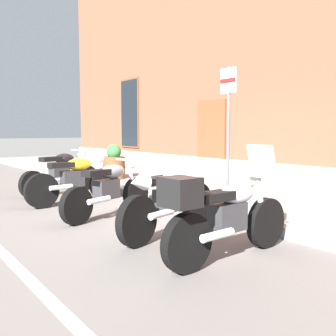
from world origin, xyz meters
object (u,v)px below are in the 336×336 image
object	(u,v)px
motorcycle_grey_naked	(110,189)
barrel_planter	(114,164)
motorcycle_white_sport	(174,195)
motorcycle_yellow_naked	(76,180)
parking_sign	(228,115)
motorcycle_silver_touring	(224,214)
motorcycle_black_naked	(62,173)

from	to	relation	value
motorcycle_grey_naked	barrel_planter	world-z (taller)	barrel_planter
motorcycle_white_sport	barrel_planter	xyz separation A→B (m)	(-5.03, 1.79, -0.01)
motorcycle_yellow_naked	motorcycle_white_sport	world-z (taller)	motorcycle_white_sport
motorcycle_grey_naked	parking_sign	distance (m)	2.46
motorcycle_white_sport	barrel_planter	bearing A→B (deg)	160.35
motorcycle_white_sport	motorcycle_silver_touring	xyz separation A→B (m)	(1.24, -0.24, -0.03)
motorcycle_silver_touring	barrel_planter	size ratio (longest dim) A/B	2.12
parking_sign	barrel_planter	size ratio (longest dim) A/B	2.60
motorcycle_black_naked	motorcycle_white_sport	distance (m)	4.37
motorcycle_grey_naked	motorcycle_white_sport	xyz separation A→B (m)	(1.55, 0.19, 0.09)
motorcycle_silver_touring	motorcycle_white_sport	bearing A→B (deg)	169.27
motorcycle_black_naked	motorcycle_silver_touring	distance (m)	5.62
motorcycle_grey_naked	barrel_planter	distance (m)	4.01
parking_sign	barrel_planter	bearing A→B (deg)	179.31
motorcycle_silver_touring	parking_sign	world-z (taller)	parking_sign
motorcycle_white_sport	parking_sign	bearing A→B (deg)	111.14
motorcycle_silver_touring	parking_sign	size ratio (longest dim) A/B	0.82
parking_sign	barrel_planter	distance (m)	4.51
motorcycle_black_naked	motorcycle_yellow_naked	xyz separation A→B (m)	(1.38, -0.26, -0.00)
motorcycle_grey_naked	motorcycle_white_sport	distance (m)	1.56
motorcycle_silver_touring	parking_sign	distance (m)	3.00
motorcycle_white_sport	motorcycle_grey_naked	bearing A→B (deg)	-172.99
motorcycle_black_naked	motorcycle_yellow_naked	size ratio (longest dim) A/B	1.02
motorcycle_grey_naked	motorcycle_white_sport	world-z (taller)	motorcycle_white_sport
motorcycle_silver_touring	barrel_planter	world-z (taller)	motorcycle_silver_touring
parking_sign	motorcycle_grey_naked	bearing A→B (deg)	-114.29
motorcycle_silver_touring	barrel_planter	bearing A→B (deg)	162.06
motorcycle_grey_naked	motorcycle_silver_touring	distance (m)	2.79
motorcycle_silver_touring	barrel_planter	xyz separation A→B (m)	(-6.27, 2.03, 0.02)
motorcycle_black_naked	motorcycle_silver_touring	xyz separation A→B (m)	(5.61, -0.31, 0.05)
motorcycle_yellow_naked	motorcycle_grey_naked	size ratio (longest dim) A/B	1.04
motorcycle_white_sport	motorcycle_silver_touring	size ratio (longest dim) A/B	1.01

